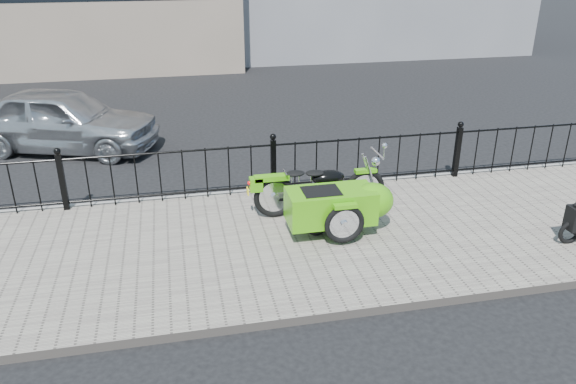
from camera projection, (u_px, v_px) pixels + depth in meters
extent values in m
plane|color=black|center=(289.00, 230.00, 8.89)|extent=(120.00, 120.00, 0.00)
cube|color=slate|center=(296.00, 242.00, 8.42)|extent=(30.00, 3.80, 0.12)
cube|color=gray|center=(272.00, 191.00, 10.15)|extent=(30.00, 0.10, 0.12)
cylinder|color=black|center=(273.00, 145.00, 9.65)|extent=(14.00, 0.04, 0.04)
cylinder|color=black|center=(274.00, 185.00, 9.95)|extent=(14.00, 0.04, 0.04)
cube|color=black|center=(63.00, 182.00, 9.14)|extent=(0.09, 0.09, 0.96)
sphere|color=black|center=(57.00, 151.00, 8.92)|extent=(0.11, 0.11, 0.11)
cube|color=black|center=(273.00, 166.00, 9.81)|extent=(0.09, 0.09, 0.96)
sphere|color=black|center=(273.00, 137.00, 9.59)|extent=(0.11, 0.11, 0.11)
cube|color=black|center=(457.00, 152.00, 10.48)|extent=(0.09, 0.09, 0.96)
sphere|color=black|center=(461.00, 124.00, 10.26)|extent=(0.11, 0.11, 0.11)
torus|color=black|center=(364.00, 189.00, 9.22)|extent=(0.69, 0.09, 0.69)
torus|color=black|center=(275.00, 197.00, 8.93)|extent=(0.69, 0.09, 0.69)
torus|color=black|center=(344.00, 224.00, 8.06)|extent=(0.60, 0.08, 0.60)
cube|color=gray|center=(320.00, 192.00, 9.07)|extent=(0.34, 0.22, 0.24)
cylinder|color=black|center=(320.00, 196.00, 9.09)|extent=(1.40, 0.04, 0.04)
ellipsoid|color=black|center=(328.00, 178.00, 8.99)|extent=(0.54, 0.29, 0.26)
cylinder|color=silver|center=(377.00, 153.00, 9.00)|extent=(0.03, 0.56, 0.03)
cylinder|color=silver|center=(369.00, 172.00, 9.10)|extent=(0.25, 0.04, 0.59)
sphere|color=silver|center=(376.00, 161.00, 9.05)|extent=(0.15, 0.15, 0.15)
cube|color=#4BAC0F|center=(366.00, 171.00, 9.08)|extent=(0.36, 0.12, 0.06)
cube|color=#4BAC0F|center=(272.00, 178.00, 8.78)|extent=(0.55, 0.16, 0.08)
ellipsoid|color=black|center=(315.00, 173.00, 8.91)|extent=(0.31, 0.22, 0.08)
ellipsoid|color=black|center=(295.00, 173.00, 8.84)|extent=(0.31, 0.22, 0.08)
sphere|color=red|center=(250.00, 183.00, 8.74)|extent=(0.07, 0.07, 0.07)
cube|color=yellow|center=(248.00, 191.00, 8.90)|extent=(0.02, 0.14, 0.10)
cube|color=#4BAC0F|center=(331.00, 206.00, 8.34)|extent=(1.30, 0.62, 0.50)
ellipsoid|color=#4BAC0F|center=(372.00, 200.00, 8.46)|extent=(0.65, 0.60, 0.54)
cube|color=black|center=(321.00, 192.00, 8.22)|extent=(0.55, 0.43, 0.06)
cube|color=#4BAC0F|center=(345.00, 206.00, 7.95)|extent=(0.34, 0.11, 0.06)
torus|color=black|center=(570.00, 232.00, 8.19)|extent=(0.37, 0.06, 0.37)
torus|color=black|center=(320.00, 216.00, 8.39)|extent=(0.56, 0.40, 0.61)
imported|color=#B1B4B8|center=(62.00, 120.00, 12.11)|extent=(4.36, 2.89, 1.38)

